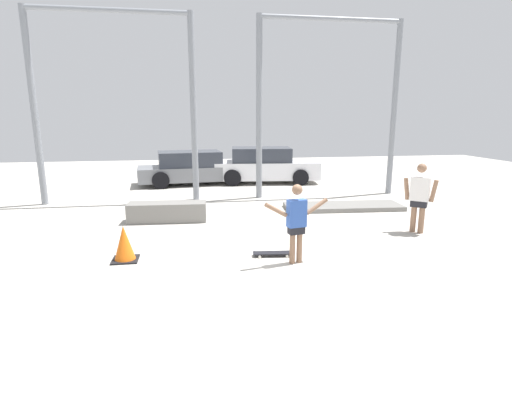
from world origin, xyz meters
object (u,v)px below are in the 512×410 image
Objects in this scene: traffic_cone at (124,244)px; parked_car_grey at (193,168)px; skateboarder at (297,220)px; manual_pad at (343,207)px; bystander at (419,196)px; grind_box at (167,212)px; parked_car_white at (264,166)px; skateboard at (273,253)px.

parked_car_grey is at bearing 81.11° from traffic_cone.
manual_pad is (2.57, 4.18, -0.79)m from skateboarder.
manual_pad is 2.91m from bystander.
skateboarder is 0.75× the size of grind_box.
skateboarder is 3.34m from traffic_cone.
traffic_cone is (-3.23, 0.65, -0.51)m from skateboarder.
bystander is (0.82, -2.66, 0.84)m from manual_pad.
parked_car_white is at bearing 105.89° from manual_pad.
skateboarder is at bearing -90.78° from parked_car_white.
parked_car_white is at bearing -7.04° from parked_car_grey.
traffic_cone is at bearing 46.59° from bystander.
bystander is (5.97, -2.02, 0.65)m from grind_box.
grind_box is 0.44× the size of parked_car_grey.
parked_car_white is 8.20m from bystander.
skateboarder is 4.97m from manual_pad.
bystander is at bearing 22.18° from skateboard.
bystander is at bearing -18.66° from grind_box.
manual_pad is 6.80m from traffic_cone.
parked_car_white is 6.50× the size of traffic_cone.
skateboard is at bearing -86.36° from parked_car_grey.
manual_pad is at bearing 58.04° from skateboard.
skateboard is 0.49× the size of bystander.
manual_pad is 2.11× the size of bystander.
parked_car_grey is (0.72, 5.91, 0.39)m from grind_box.
skateboarder reaches higher than skateboard.
traffic_cone is at bearing 157.01° from skateboarder.
grind_box is 5.97m from parked_car_grey.
manual_pad is 5.03× the size of traffic_cone.
parked_car_white is (3.67, 5.85, 0.44)m from grind_box.
parked_car_white reaches higher than skateboard.
parked_car_grey is 9.51m from bystander.
parked_car_grey is 8.90m from traffic_cone.
parked_car_grey is at bearing -175.33° from parked_car_white.
manual_pad is at bearing -55.74° from parked_car_grey.
bystander is at bearing -72.92° from manual_pad.
grind_box is 6.92m from parked_car_white.
skateboard is 9.09m from parked_car_white.
grind_box is at bearing -102.80° from parked_car_grey.
bystander is 2.39× the size of traffic_cone.
grind_box reaches higher than manual_pad.
skateboarder reaches higher than traffic_cone.
skateboarder is 1.86× the size of skateboard.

